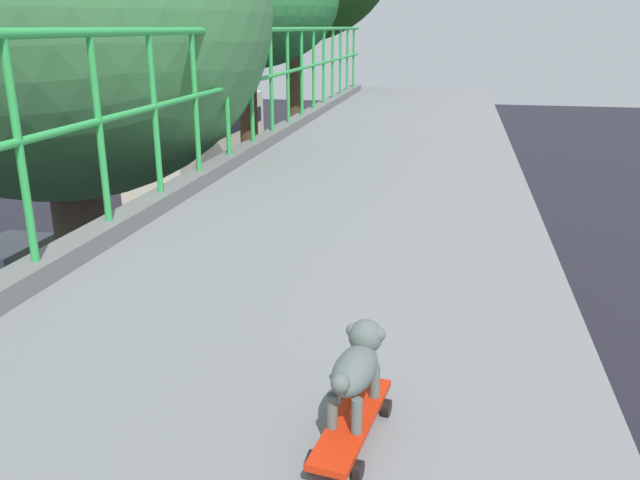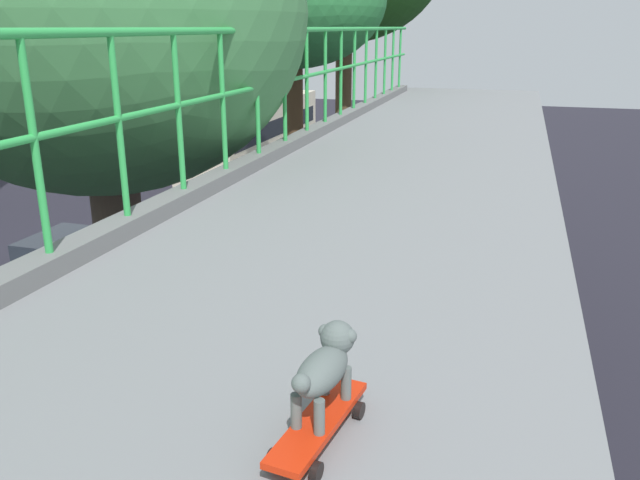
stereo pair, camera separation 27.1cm
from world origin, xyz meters
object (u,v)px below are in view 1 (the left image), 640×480
at_px(small_dog, 357,363).
at_px(car_black_fifth, 27,378).
at_px(car_yellow_cab_seventh, 181,256).
at_px(toy_skateboard, 352,423).
at_px(city_bus, 203,137).
at_px(car_silver_sixth, 5,279).

bearing_deg(small_dog, car_black_fifth, 135.02).
xyz_separation_m(car_yellow_cab_seventh, toy_skateboard, (6.67, -13.27, 4.56)).
xyz_separation_m(car_yellow_cab_seventh, city_bus, (-3.61, 10.80, 1.31)).
xyz_separation_m(car_black_fifth, car_yellow_cab_seventh, (0.03, 6.50, -0.03)).
height_order(car_silver_sixth, city_bus, city_bus).
bearing_deg(city_bus, car_silver_sixth, -88.94).
xyz_separation_m(city_bus, small_dog, (10.29, -24.00, 3.44)).
height_order(car_black_fifth, city_bus, city_bus).
xyz_separation_m(car_silver_sixth, toy_skateboard, (10.04, -10.67, 4.48)).
distance_m(car_silver_sixth, toy_skateboard, 15.32).
height_order(city_bus, small_dog, small_dog).
height_order(toy_skateboard, small_dog, small_dog).
xyz_separation_m(car_silver_sixth, city_bus, (-0.25, 13.40, 1.23)).
bearing_deg(small_dog, car_silver_sixth, 133.45).
height_order(car_silver_sixth, toy_skateboard, toy_skateboard).
bearing_deg(toy_skateboard, city_bus, 113.14).
relative_size(car_black_fifth, city_bus, 0.40).
height_order(city_bus, toy_skateboard, toy_skateboard).
relative_size(car_black_fifth, small_dog, 10.43).
xyz_separation_m(car_silver_sixth, car_yellow_cab_seventh, (3.36, 2.60, -0.08)).
distance_m(city_bus, toy_skateboard, 26.37).
height_order(car_yellow_cab_seventh, city_bus, city_bus).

